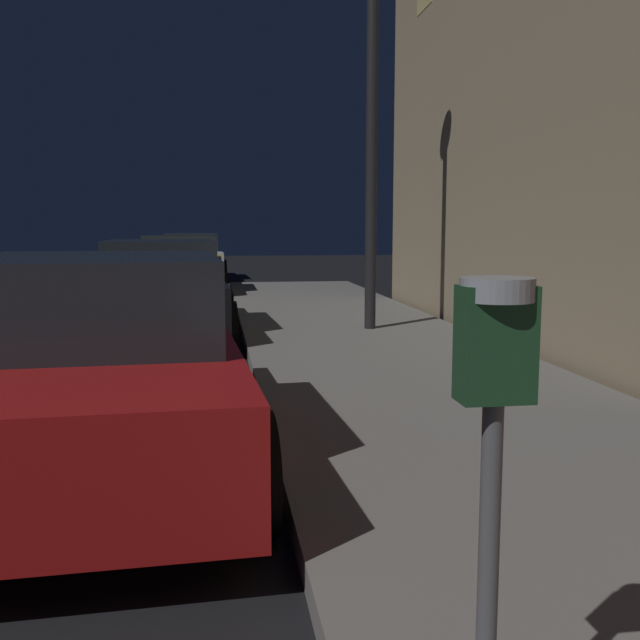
{
  "coord_description": "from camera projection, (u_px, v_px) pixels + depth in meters",
  "views": [
    {
      "loc": [
        3.64,
        -1.42,
        1.61
      ],
      "look_at": [
        4.04,
        1.38,
        1.25
      ],
      "focal_mm": 40.49,
      "sensor_mm": 36.0,
      "label": 1
    }
  ],
  "objects": [
    {
      "name": "parking_meter",
      "position": [
        493.0,
        403.0,
        1.86
      ],
      "size": [
        0.19,
        0.19,
        1.34
      ],
      "color": "#59595B",
      "rests_on": "sidewalk"
    },
    {
      "name": "car_red",
      "position": [
        99.0,
        364.0,
        4.8
      ],
      "size": [
        2.18,
        4.25,
        1.43
      ],
      "color": "maroon",
      "rests_on": "ground"
    },
    {
      "name": "car_black",
      "position": [
        162.0,
        290.0,
        10.42
      ],
      "size": [
        2.11,
        4.19,
        1.43
      ],
      "color": "black",
      "rests_on": "ground"
    },
    {
      "name": "car_yellow_cab",
      "position": [
        182.0,
        266.0,
        16.87
      ],
      "size": [
        2.09,
        4.05,
        1.43
      ],
      "color": "gold",
      "rests_on": "ground"
    },
    {
      "name": "car_white",
      "position": [
        191.0,
        256.0,
        22.64
      ],
      "size": [
        2.22,
        4.66,
        1.43
      ],
      "color": "silver",
      "rests_on": "ground"
    },
    {
      "name": "street_lamp",
      "position": [
        372.0,
        86.0,
        10.08
      ],
      "size": [
        0.44,
        0.44,
        5.13
      ],
      "color": "black",
      "rests_on": "sidewalk"
    }
  ]
}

